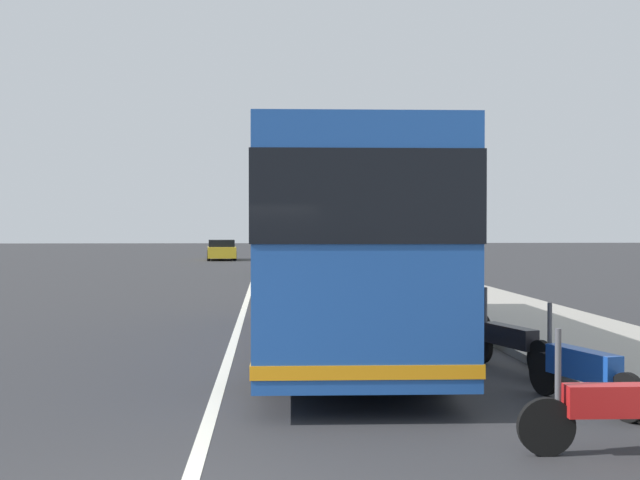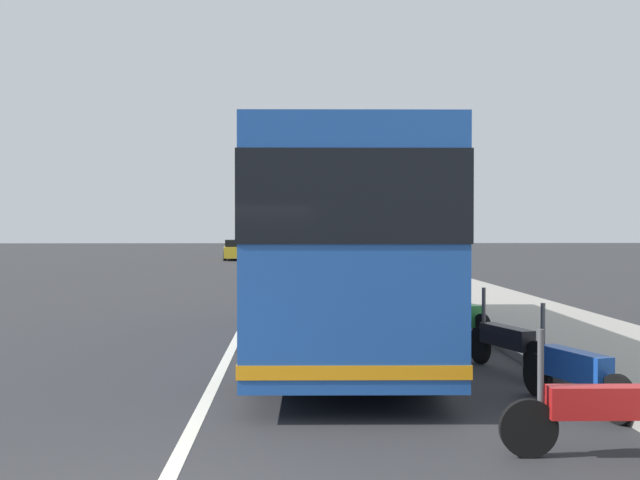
% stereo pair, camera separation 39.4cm
% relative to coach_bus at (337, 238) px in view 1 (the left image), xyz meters
% --- Properties ---
extents(sidewalk_curb, '(110.00, 3.60, 0.14)m').
position_rel_coach_bus_xyz_m(sidewalk_curb, '(1.17, -4.70, -1.95)').
color(sidewalk_curb, '#9E998E').
rests_on(sidewalk_curb, ground).
extents(lane_divider_line, '(110.00, 0.16, 0.01)m').
position_rel_coach_bus_xyz_m(lane_divider_line, '(1.17, 1.93, -2.02)').
color(lane_divider_line, silver).
rests_on(lane_divider_line, ground).
extents(coach_bus, '(11.81, 2.94, 3.51)m').
position_rel_coach_bus_xyz_m(coach_bus, '(0.00, 0.00, 0.00)').
color(coach_bus, '#1E4C9E').
rests_on(coach_bus, ground).
extents(motorcycle_by_tree, '(0.27, 2.07, 1.23)m').
position_rel_coach_bus_xyz_m(motorcycle_by_tree, '(-7.10, -2.16, -1.57)').
color(motorcycle_by_tree, black).
rests_on(motorcycle_by_tree, ground).
extents(motorcycle_nearest_curb, '(2.05, 0.68, 1.23)m').
position_rel_coach_bus_xyz_m(motorcycle_nearest_curb, '(-5.07, -2.59, -1.56)').
color(motorcycle_nearest_curb, black).
rests_on(motorcycle_nearest_curb, ground).
extents(motorcycle_angled, '(2.15, 0.69, 1.24)m').
position_rel_coach_bus_xyz_m(motorcycle_angled, '(-2.59, -2.43, -1.56)').
color(motorcycle_angled, black).
rests_on(motorcycle_angled, ground).
extents(motorcycle_mid_row, '(2.32, 0.57, 1.28)m').
position_rel_coach_bus_xyz_m(motorcycle_mid_row, '(0.39, -2.40, -1.53)').
color(motorcycle_mid_row, black).
rests_on(motorcycle_mid_row, ground).
extents(car_oncoming, '(4.52, 1.92, 1.53)m').
position_rel_coach_bus_xyz_m(car_oncoming, '(13.96, 0.10, -1.30)').
color(car_oncoming, gray).
rests_on(car_oncoming, ground).
extents(car_ahead_same_lane, '(4.51, 1.86, 1.52)m').
position_rel_coach_bus_xyz_m(car_ahead_same_lane, '(22.63, 0.10, -1.30)').
color(car_ahead_same_lane, '#2D7238').
rests_on(car_ahead_same_lane, ground).
extents(car_side_street, '(4.43, 2.22, 1.39)m').
position_rel_coach_bus_xyz_m(car_side_street, '(40.37, 4.54, -1.36)').
color(car_side_street, gold).
rests_on(car_side_street, ground).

